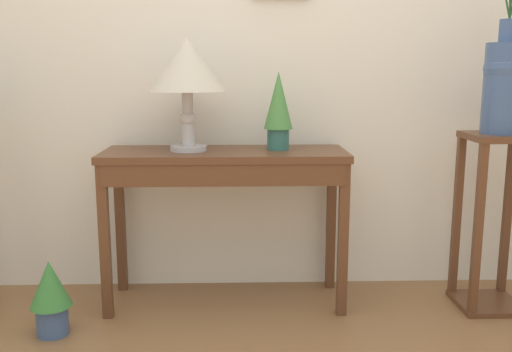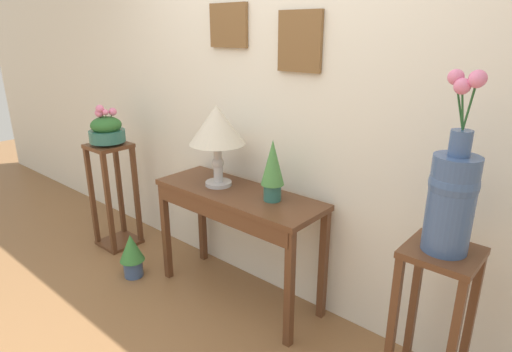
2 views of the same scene
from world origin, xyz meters
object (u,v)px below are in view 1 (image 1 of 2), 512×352
table_lamp (187,69)px  potted_plant_on_console (278,107)px  pedestal_stand_right (493,223)px  potted_plant_floor (51,294)px  console_table (225,175)px  flower_vase_tall_right (505,76)px

table_lamp → potted_plant_on_console: 0.47m
pedestal_stand_right → potted_plant_floor: (-2.05, -0.24, -0.24)m
console_table → pedestal_stand_right: bearing=-3.3°
console_table → table_lamp: table_lamp is taller
table_lamp → potted_plant_on_console: size_ratio=1.41×
console_table → table_lamp: bearing=172.2°
potted_plant_on_console → pedestal_stand_right: 1.17m
potted_plant_on_console → potted_plant_floor: size_ratio=1.09×
console_table → potted_plant_on_console: potted_plant_on_console is taller
potted_plant_on_console → potted_plant_floor: potted_plant_on_console is taller
table_lamp → potted_plant_floor: table_lamp is taller
potted_plant_on_console → console_table: bearing=-168.7°
pedestal_stand_right → potted_plant_on_console: bearing=173.0°
table_lamp → console_table: bearing=-7.8°
table_lamp → pedestal_stand_right: size_ratio=0.62×
console_table → flower_vase_tall_right: (1.29, -0.07, 0.47)m
table_lamp → flower_vase_tall_right: (1.46, -0.10, -0.03)m
flower_vase_tall_right → potted_plant_floor: size_ratio=2.18×
console_table → pedestal_stand_right: 1.31m
flower_vase_tall_right → console_table: bearing=176.7°
pedestal_stand_right → potted_plant_floor: size_ratio=2.52×
table_lamp → potted_plant_floor: bearing=-149.6°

